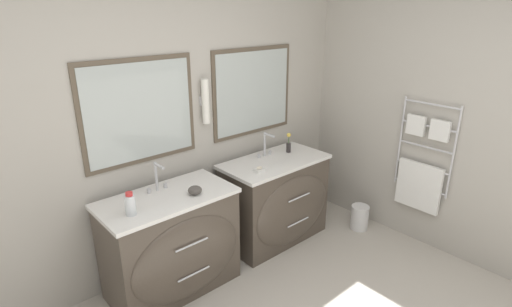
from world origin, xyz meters
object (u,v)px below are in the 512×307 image
at_px(amenity_bowl, 195,190).
at_px(flower_vase, 289,144).
at_px(waste_bin, 360,217).
at_px(vanity_right, 277,200).
at_px(toiletry_bottle, 130,204).
at_px(vanity_left, 173,245).

xyz_separation_m(amenity_bowl, flower_vase, (1.20, 0.17, 0.05)).
relative_size(amenity_bowl, waste_bin, 0.42).
relative_size(vanity_right, flower_vase, 5.23).
relative_size(toiletry_bottle, amenity_bowl, 1.58).
bearing_deg(toiletry_bottle, waste_bin, -9.76).
relative_size(vanity_left, vanity_right, 1.00).
distance_m(amenity_bowl, waste_bin, 1.90).
relative_size(vanity_right, amenity_bowl, 9.59).
height_order(amenity_bowl, waste_bin, amenity_bowl).
bearing_deg(vanity_right, vanity_left, 180.00).
bearing_deg(flower_vase, vanity_right, -158.10).
relative_size(toiletry_bottle, waste_bin, 0.66).
bearing_deg(vanity_left, waste_bin, -12.91).
height_order(vanity_right, flower_vase, flower_vase).
height_order(toiletry_bottle, amenity_bowl, toiletry_bottle).
relative_size(flower_vase, waste_bin, 0.77).
bearing_deg(toiletry_bottle, vanity_right, 2.10).
height_order(vanity_left, amenity_bowl, amenity_bowl).
relative_size(vanity_left, waste_bin, 4.02).
distance_m(toiletry_bottle, amenity_bowl, 0.50).
bearing_deg(flower_vase, amenity_bowl, -171.69).
distance_m(vanity_left, amenity_bowl, 0.48).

